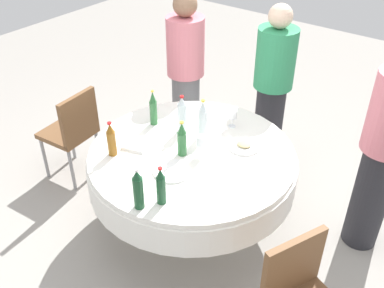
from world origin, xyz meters
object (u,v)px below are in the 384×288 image
at_px(plate_rear, 172,171).
at_px(bottle_dark_green_left, 161,186).
at_px(plate_right, 244,146).
at_px(chair_left, 73,128).
at_px(wine_glass_mid, 201,142).
at_px(bottle_green_north, 153,109).
at_px(bottle_dark_green_inner, 138,190).
at_px(dining_table, 192,167).
at_px(bottle_green_mid, 182,140).
at_px(bottle_amber_south, 111,140).
at_px(person_south, 186,74).
at_px(bottle_clear_east, 182,115).
at_px(person_north, 384,151).
at_px(bottle_clear_front, 203,120).
at_px(person_front, 272,88).
at_px(wine_glass_east, 233,115).

bearing_deg(plate_rear, bottle_dark_green_left, 117.16).
bearing_deg(plate_right, chair_left, 14.13).
bearing_deg(wine_glass_mid, bottle_green_north, -12.29).
bearing_deg(bottle_dark_green_inner, dining_table, -81.73).
bearing_deg(bottle_green_north, bottle_green_mid, 156.18).
relative_size(dining_table, bottle_amber_south, 5.71).
relative_size(bottle_green_north, person_south, 0.19).
distance_m(bottle_clear_east, person_north, 1.44).
relative_size(bottle_clear_front, person_front, 0.21).
relative_size(dining_table, wine_glass_mid, 9.33).
relative_size(bottle_clear_east, bottle_dark_green_inner, 1.05).
distance_m(wine_glass_mid, person_front, 1.12).
bearing_deg(bottle_dark_green_inner, wine_glass_mid, -88.62).
xyz_separation_m(plate_rear, person_north, (-1.09, -0.95, 0.10)).
bearing_deg(bottle_dark_green_inner, plate_rear, -81.36).
height_order(bottle_green_north, person_south, person_south).
bearing_deg(wine_glass_east, bottle_green_mid, 81.11).
height_order(bottle_amber_south, bottle_dark_green_left, bottle_dark_green_left).
bearing_deg(bottle_dark_green_left, person_front, -85.15).
height_order(wine_glass_mid, person_south, person_south).
distance_m(dining_table, bottle_amber_south, 0.63).
relative_size(bottle_clear_front, person_north, 0.20).
distance_m(bottle_clear_front, bottle_dark_green_inner, 0.86).
distance_m(bottle_green_north, bottle_dark_green_left, 0.93).
height_order(bottle_dark_green_left, person_north, person_north).
distance_m(bottle_dark_green_left, wine_glass_east, 1.01).
height_order(dining_table, wine_glass_mid, wine_glass_mid).
height_order(bottle_amber_south, plate_rear, bottle_amber_south).
distance_m(bottle_amber_south, bottle_clear_east, 0.58).
bearing_deg(wine_glass_east, bottle_dark_green_inner, 92.53).
height_order(person_south, person_north, person_north).
height_order(bottle_amber_south, bottle_clear_east, bottle_clear_east).
bearing_deg(wine_glass_mid, person_north, -147.36).
height_order(bottle_clear_east, wine_glass_mid, bottle_clear_east).
distance_m(bottle_green_mid, person_north, 1.38).
bearing_deg(person_south, bottle_dark_green_inner, -101.80).
distance_m(plate_right, person_south, 1.15).
distance_m(bottle_clear_front, person_front, 0.93).
relative_size(bottle_green_north, wine_glass_east, 2.02).
bearing_deg(plate_right, bottle_dark_green_inner, 79.28).
relative_size(bottle_dark_green_inner, person_north, 0.18).
distance_m(wine_glass_mid, plate_right, 0.34).
bearing_deg(bottle_clear_front, bottle_dark_green_inner, 99.61).
height_order(bottle_dark_green_inner, wine_glass_mid, bottle_dark_green_inner).
relative_size(wine_glass_mid, person_front, 0.11).
distance_m(bottle_clear_east, person_front, 0.98).
height_order(bottle_green_mid, person_north, person_north).
bearing_deg(bottle_clear_front, plate_rear, 100.41).
bearing_deg(person_south, plate_rear, -96.24).
height_order(bottle_green_north, bottle_green_mid, bottle_green_north).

